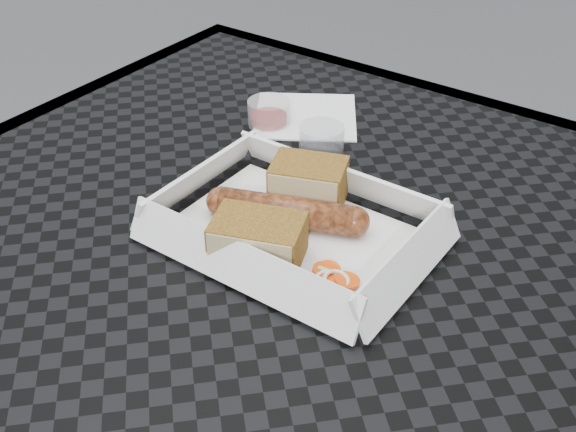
# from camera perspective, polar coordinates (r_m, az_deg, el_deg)

# --- Properties ---
(patio_table) EXTENTS (0.80, 0.80, 0.74)m
(patio_table) POSITION_cam_1_polar(r_m,az_deg,el_deg) (0.72, -1.27, -6.70)
(patio_table) COLOR black
(patio_table) RESTS_ON ground
(food_tray) EXTENTS (0.22, 0.15, 0.00)m
(food_tray) POSITION_cam_1_polar(r_m,az_deg,el_deg) (0.67, 0.49, -1.54)
(food_tray) COLOR white
(food_tray) RESTS_ON patio_table
(bratwurst) EXTENTS (0.15, 0.07, 0.03)m
(bratwurst) POSITION_cam_1_polar(r_m,az_deg,el_deg) (0.68, -0.12, 0.36)
(bratwurst) COLOR brown
(bratwurst) RESTS_ON food_tray
(bread_near) EXTENTS (0.08, 0.07, 0.04)m
(bread_near) POSITION_cam_1_polar(r_m,az_deg,el_deg) (0.70, 1.62, 2.61)
(bread_near) COLOR brown
(bread_near) RESTS_ON food_tray
(bread_far) EXTENTS (0.09, 0.08, 0.04)m
(bread_far) POSITION_cam_1_polar(r_m,az_deg,el_deg) (0.63, -2.38, -1.87)
(bread_far) COLOR brown
(bread_far) RESTS_ON food_tray
(veg_garnish) EXTENTS (0.03, 0.03, 0.00)m
(veg_garnish) POSITION_cam_1_polar(r_m,az_deg,el_deg) (0.61, 3.33, -5.39)
(veg_garnish) COLOR #EF4B0A
(veg_garnish) RESTS_ON food_tray
(napkin) EXTENTS (0.17, 0.17, 0.00)m
(napkin) POSITION_cam_1_polar(r_m,az_deg,el_deg) (0.88, 1.41, 7.90)
(napkin) COLOR white
(napkin) RESTS_ON patio_table
(condiment_cup_sauce) EXTENTS (0.05, 0.05, 0.03)m
(condiment_cup_sauce) POSITION_cam_1_polar(r_m,az_deg,el_deg) (0.86, -1.52, 8.15)
(condiment_cup_sauce) COLOR maroon
(condiment_cup_sauce) RESTS_ON patio_table
(condiment_cup_empty) EXTENTS (0.05, 0.05, 0.03)m
(condiment_cup_empty) POSITION_cam_1_polar(r_m,az_deg,el_deg) (0.80, 2.67, 6.11)
(condiment_cup_empty) COLOR silver
(condiment_cup_empty) RESTS_ON patio_table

